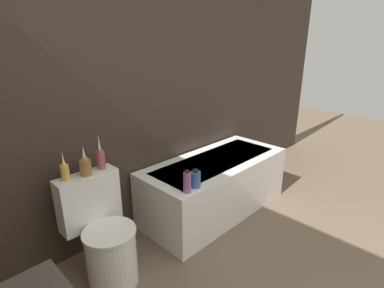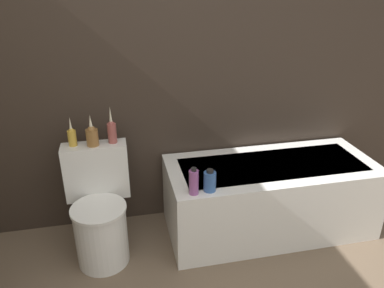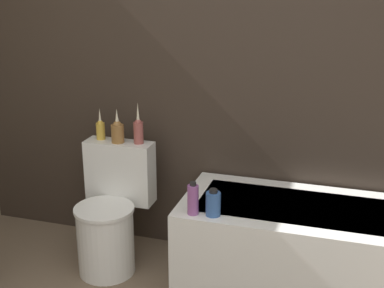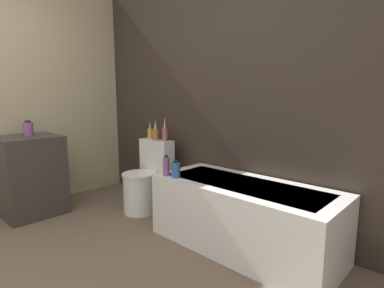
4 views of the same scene
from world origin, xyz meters
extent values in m
cube|color=#332821|center=(0.00, 2.16, 1.30)|extent=(6.40, 0.06, 2.60)
cube|color=white|center=(0.75, 1.78, 0.27)|extent=(1.54, 0.67, 0.55)
cube|color=#B7BCC6|center=(0.75, 1.78, 0.54)|extent=(1.34, 0.47, 0.01)
cylinder|color=white|center=(-0.50, 1.66, 0.21)|extent=(0.35, 0.35, 0.42)
cylinder|color=white|center=(-0.50, 1.66, 0.43)|extent=(0.36, 0.36, 0.02)
cube|color=white|center=(-0.50, 1.91, 0.57)|extent=(0.43, 0.15, 0.40)
cylinder|color=gold|center=(-0.63, 1.93, 0.83)|extent=(0.06, 0.06, 0.11)
sphere|color=gold|center=(-0.63, 1.93, 0.88)|extent=(0.04, 0.04, 0.04)
cone|color=beige|center=(-0.63, 1.93, 0.93)|extent=(0.02, 0.02, 0.10)
cylinder|color=olive|center=(-0.50, 1.90, 0.83)|extent=(0.08, 0.08, 0.11)
sphere|color=olive|center=(-0.50, 1.90, 0.89)|extent=(0.05, 0.05, 0.05)
cone|color=beige|center=(-0.50, 1.90, 0.94)|extent=(0.03, 0.03, 0.10)
cylinder|color=#994C47|center=(-0.37, 1.92, 0.84)|extent=(0.06, 0.06, 0.14)
sphere|color=#994C47|center=(-0.37, 1.92, 0.91)|extent=(0.04, 0.04, 0.04)
cone|color=beige|center=(-0.37, 1.92, 0.97)|extent=(0.02, 0.02, 0.12)
cylinder|color=#8C4C8C|center=(0.10, 1.52, 0.63)|extent=(0.06, 0.06, 0.16)
cylinder|color=black|center=(0.10, 1.52, 0.72)|extent=(0.03, 0.03, 0.02)
cylinder|color=#335999|center=(0.21, 1.53, 0.62)|extent=(0.08, 0.08, 0.13)
cylinder|color=black|center=(0.21, 1.53, 0.69)|extent=(0.04, 0.04, 0.02)
camera|label=1|loc=(-1.33, 0.05, 1.67)|focal=28.00mm
camera|label=2|loc=(-0.34, -0.46, 1.82)|focal=35.00mm
camera|label=3|loc=(0.86, -0.97, 1.83)|focal=50.00mm
camera|label=4|loc=(2.05, -0.21, 1.25)|focal=28.00mm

